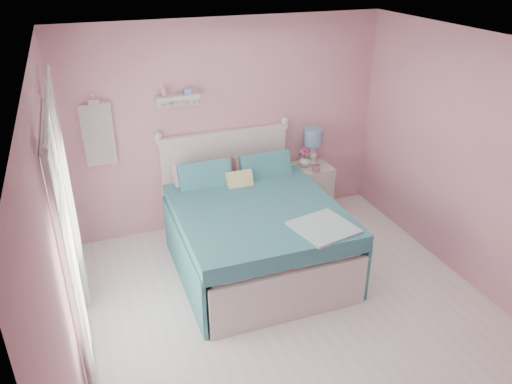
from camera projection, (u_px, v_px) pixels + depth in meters
floor at (301, 323)px, 4.88m from camera, size 4.50×4.50×0.00m
room_shell at (308, 176)px, 4.17m from camera, size 4.50×4.50×4.50m
bed at (253, 231)px, 5.64m from camera, size 1.72×2.18×1.26m
nightstand at (310, 190)px, 6.72m from camera, size 0.49×0.48×0.71m
table_lamp at (313, 139)px, 6.50m from camera, size 0.24×0.24×0.48m
vase at (304, 161)px, 6.50m from camera, size 0.20×0.20×0.17m
teacup at (316, 168)px, 6.39m from camera, size 0.11×0.11×0.09m
roses at (305, 152)px, 6.44m from camera, size 0.14×0.11×0.12m
wall_shelf at (177, 98)px, 5.75m from camera, size 0.50×0.15×0.25m
hanging_dress at (98, 135)px, 5.60m from camera, size 0.34×0.03×0.72m
french_door at (69, 248)px, 4.12m from camera, size 0.04×1.32×2.16m
curtain_near at (77, 288)px, 3.47m from camera, size 0.04×0.40×2.32m
curtain_far at (70, 197)px, 4.72m from camera, size 0.04×0.40×2.32m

